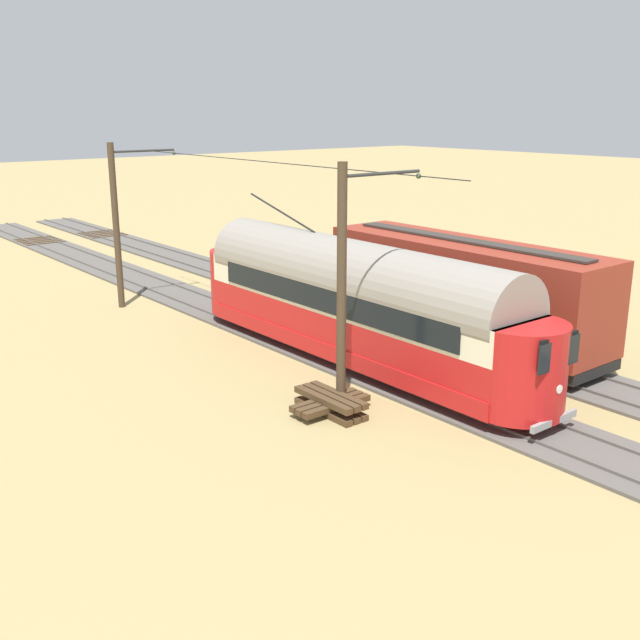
{
  "coord_description": "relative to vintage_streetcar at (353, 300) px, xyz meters",
  "views": [
    {
      "loc": [
        18.72,
        19.4,
        8.57
      ],
      "look_at": [
        3.09,
        -0.02,
        1.55
      ],
      "focal_mm": 42.43,
      "sensor_mm": 36.0,
      "label": 1
    }
  ],
  "objects": [
    {
      "name": "ground_plane",
      "position": [
        -2.19,
        -0.68,
        -2.26
      ],
      "size": [
        220.0,
        220.0,
        0.0
      ],
      "primitive_type": "plane",
      "color": "#9E8956"
    },
    {
      "name": "track_streetcar_siding",
      "position": [
        -4.37,
        -0.99,
        -2.2
      ],
      "size": [
        2.8,
        80.0,
        0.18
      ],
      "color": "#56514C",
      "rests_on": "ground"
    },
    {
      "name": "track_adjacent_siding",
      "position": [
        0.0,
        -0.99,
        -2.2
      ],
      "size": [
        2.8,
        80.0,
        0.18
      ],
      "color": "#56514C",
      "rests_on": "ground"
    },
    {
      "name": "vintage_streetcar",
      "position": [
        0.0,
        0.0,
        0.0
      ],
      "size": [
        2.65,
        16.44,
        5.19
      ],
      "color": "red",
      "rests_on": "ground"
    },
    {
      "name": "boxcar_adjacent",
      "position": [
        -4.38,
        1.07,
        -0.09
      ],
      "size": [
        2.96,
        11.34,
        3.85
      ],
      "color": "maroon",
      "rests_on": "ground"
    },
    {
      "name": "catenary_pole_foreground",
      "position": [
        2.88,
        -12.23,
        1.51
      ],
      "size": [
        3.19,
        0.28,
        7.16
      ],
      "color": "#423323",
      "rests_on": "ground"
    },
    {
      "name": "catenary_pole_mid_near",
      "position": [
        2.88,
        2.85,
        1.51
      ],
      "size": [
        3.19,
        0.28,
        7.16
      ],
      "color": "#423323",
      "rests_on": "ground"
    },
    {
      "name": "overhead_wire_run",
      "position": [
        0.13,
        -5.37,
        4.37
      ],
      "size": [
        2.99,
        19.08,
        0.18
      ],
      "color": "black",
      "rests_on": "ground"
    },
    {
      "name": "spare_tie_stack",
      "position": [
        3.42,
        2.93,
        -1.99
      ],
      "size": [
        2.4,
        2.4,
        0.54
      ],
      "color": "#47331E",
      "rests_on": "ground"
    }
  ]
}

